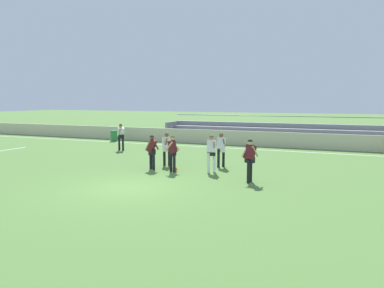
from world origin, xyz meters
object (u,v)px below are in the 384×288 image
at_px(trash_bin, 114,136).
at_px(player_white_on_ball, 167,146).
at_px(bleacher_stand, 282,133).
at_px(player_white_wide_left, 221,147).
at_px(player_dark_deep_cover, 172,150).
at_px(player_white_trailing_run, 211,150).
at_px(player_white_dropping_back, 121,135).
at_px(player_dark_overlapping, 152,149).
at_px(player_dark_pressing_high, 250,157).
at_px(soccer_ball, 175,169).

height_order(trash_bin, player_white_on_ball, player_white_on_ball).
bearing_deg(bleacher_stand, player_white_wide_left, -96.81).
relative_size(player_dark_deep_cover, player_white_trailing_run, 0.98).
bearing_deg(player_white_dropping_back, player_dark_overlapping, -44.62).
height_order(bleacher_stand, player_dark_overlapping, bleacher_stand).
distance_m(player_dark_pressing_high, player_white_on_ball, 5.08).
height_order(trash_bin, player_dark_pressing_high, player_dark_pressing_high).
bearing_deg(player_white_on_ball, player_white_wide_left, 13.61).
xyz_separation_m(player_dark_overlapping, player_white_on_ball, (0.18, 1.17, 0.02)).
height_order(player_dark_overlapping, player_white_wide_left, player_white_wide_left).
bearing_deg(bleacher_stand, trash_bin, -164.32).
distance_m(player_white_dropping_back, player_white_trailing_run, 8.94).
relative_size(player_dark_overlapping, player_white_wide_left, 0.97).
bearing_deg(player_white_dropping_back, player_white_wide_left, -21.67).
bearing_deg(player_dark_pressing_high, bleacher_stand, 93.20).
relative_size(trash_bin, player_dark_pressing_high, 0.50).
relative_size(player_dark_pressing_high, player_white_trailing_run, 1.01).
height_order(player_dark_overlapping, player_white_trailing_run, player_white_trailing_run).
distance_m(player_white_on_ball, player_white_trailing_run, 2.74).
height_order(player_dark_overlapping, player_dark_pressing_high, player_dark_pressing_high).
bearing_deg(trash_bin, player_white_wide_left, -33.14).
xyz_separation_m(trash_bin, player_dark_pressing_high, (13.21, -9.97, 0.60)).
relative_size(player_white_wide_left, soccer_ball, 7.59).
height_order(player_dark_pressing_high, player_white_dropping_back, player_dark_pressing_high).
bearing_deg(player_white_trailing_run, player_white_on_ball, 162.76).
xyz_separation_m(bleacher_stand, trash_bin, (-12.45, -3.49, -0.39)).
bearing_deg(player_white_on_ball, soccer_ball, -50.49).
bearing_deg(player_white_on_ball, trash_bin, 137.22).
distance_m(player_dark_deep_cover, player_white_wide_left, 2.56).
xyz_separation_m(player_dark_overlapping, player_white_trailing_run, (2.80, 0.36, 0.05)).
height_order(bleacher_stand, player_white_on_ball, bleacher_stand).
relative_size(trash_bin, soccer_ball, 3.87).
distance_m(bleacher_stand, player_dark_pressing_high, 13.49).
relative_size(bleacher_stand, trash_bin, 21.46).
relative_size(trash_bin, player_white_wide_left, 0.51).
relative_size(trash_bin, player_white_on_ball, 0.52).
height_order(player_white_dropping_back, soccer_ball, player_white_dropping_back).
relative_size(bleacher_stand, player_white_wide_left, 10.95).
bearing_deg(player_dark_overlapping, player_dark_deep_cover, -7.94).
relative_size(player_dark_overlapping, player_dark_pressing_high, 0.95).
xyz_separation_m(player_dark_overlapping, player_white_wide_left, (2.79, 1.80, 0.04)).
relative_size(player_white_wide_left, player_white_trailing_run, 0.98).
bearing_deg(player_white_dropping_back, player_white_trailing_run, -30.26).
bearing_deg(player_dark_deep_cover, player_dark_pressing_high, -11.18).
bearing_deg(player_white_wide_left, player_white_on_ball, -166.39).
relative_size(trash_bin, player_white_trailing_run, 0.50).
bearing_deg(player_white_trailing_run, trash_bin, 142.00).
bearing_deg(player_dark_pressing_high, player_white_wide_left, 127.24).
xyz_separation_m(bleacher_stand, player_white_dropping_back, (-9.00, -7.72, 0.21)).
distance_m(trash_bin, player_dark_overlapping, 12.37).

